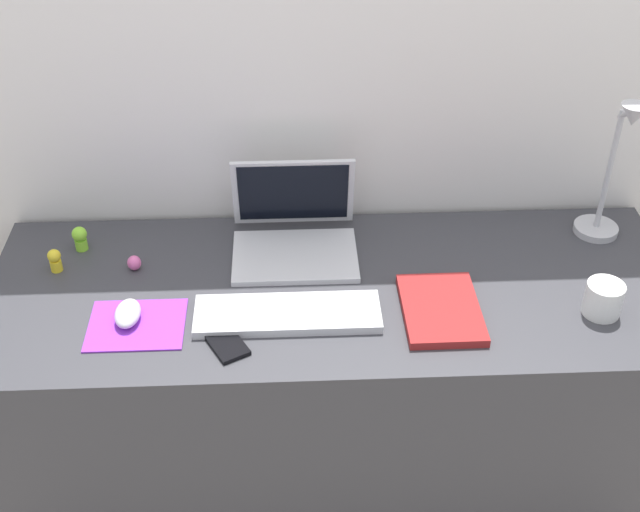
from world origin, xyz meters
name	(u,v)px	position (x,y,z in m)	size (l,w,h in m)	color
ground_plane	(333,493)	(0.00, 0.00, 0.00)	(6.00, 6.00, 0.00)	gray
back_wall	(328,182)	(0.00, 0.34, 0.82)	(2.82, 0.05, 1.63)	silver
desk	(334,400)	(0.00, 0.00, 0.37)	(1.62, 0.61, 0.74)	#38383D
laptop	(294,227)	(-0.09, 0.17, 0.79)	(0.30, 0.26, 0.21)	silver
keyboard	(288,314)	(-0.11, -0.10, 0.75)	(0.41, 0.13, 0.02)	silver
mousepad	(137,325)	(-0.44, -0.12, 0.74)	(0.21, 0.17, 0.00)	purple
mouse	(128,313)	(-0.46, -0.10, 0.76)	(0.06, 0.10, 0.03)	silver
cell_phone	(224,341)	(-0.25, -0.18, 0.74)	(0.06, 0.13, 0.01)	black
desk_lamp	(613,175)	(0.67, 0.17, 0.92)	(0.11, 0.15, 0.38)	#B7B7BC
notebook_pad	(441,309)	(0.23, -0.10, 0.75)	(0.17, 0.24, 0.02)	maroon
coffee_mug	(603,299)	(0.58, -0.12, 0.78)	(0.08, 0.08, 0.08)	white
toy_figurine_pink	(134,263)	(-0.47, 0.09, 0.76)	(0.03, 0.03, 0.04)	pink
toy_figurine_lime	(80,238)	(-0.61, 0.18, 0.77)	(0.04, 0.04, 0.06)	#8CDB33
toy_figurine_yellow	(55,260)	(-0.66, 0.10, 0.77)	(0.03, 0.03, 0.06)	yellow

